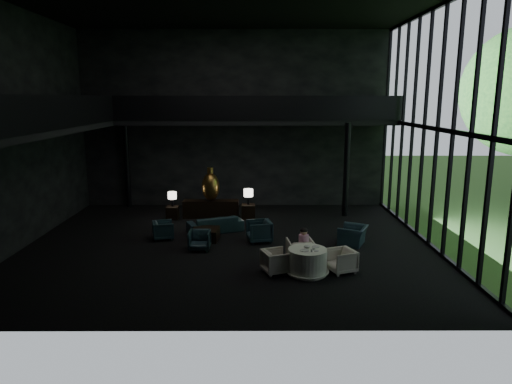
{
  "coord_description": "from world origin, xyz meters",
  "views": [
    {
      "loc": [
        0.88,
        -15.17,
        5.02
      ],
      "look_at": [
        0.94,
        0.5,
        1.77
      ],
      "focal_mm": 32.0,
      "sensor_mm": 36.0,
      "label": 1
    }
  ],
  "objects_px": {
    "side_table_left": "(173,213)",
    "lounge_armchair_south": "(200,240)",
    "dining_chair_east": "(341,260)",
    "table_lamp_left": "(172,196)",
    "console": "(211,209)",
    "bronze_urn": "(211,186)",
    "sofa": "(215,221)",
    "dining_chair_west": "(276,261)",
    "lounge_armchair_west": "(163,230)",
    "dining_chair_north": "(300,249)",
    "side_table_right": "(248,212)",
    "table_lamp_right": "(248,193)",
    "dining_table": "(307,263)",
    "window_armchair": "(353,233)",
    "lounge_armchair_east": "(259,229)",
    "child": "(304,238)"
  },
  "relations": [
    {
      "from": "table_lamp_left",
      "to": "lounge_armchair_east",
      "type": "height_order",
      "value": "table_lamp_left"
    },
    {
      "from": "side_table_right",
      "to": "dining_chair_north",
      "type": "relative_size",
      "value": 0.75
    },
    {
      "from": "dining_table",
      "to": "table_lamp_right",
      "type": "bearing_deg",
      "value": 106.02
    },
    {
      "from": "console",
      "to": "lounge_armchair_east",
      "type": "bearing_deg",
      "value": -58.86
    },
    {
      "from": "table_lamp_left",
      "to": "side_table_right",
      "type": "relative_size",
      "value": 0.99
    },
    {
      "from": "table_lamp_right",
      "to": "dining_chair_east",
      "type": "xyz_separation_m",
      "value": [
        2.79,
        -6.06,
        -0.72
      ]
    },
    {
      "from": "table_lamp_left",
      "to": "sofa",
      "type": "distance_m",
      "value": 2.82
    },
    {
      "from": "dining_chair_north",
      "to": "lounge_armchair_west",
      "type": "bearing_deg",
      "value": -33.14
    },
    {
      "from": "console",
      "to": "side_table_right",
      "type": "relative_size",
      "value": 3.83
    },
    {
      "from": "child",
      "to": "sofa",
      "type": "bearing_deg",
      "value": -47.85
    },
    {
      "from": "lounge_armchair_west",
      "to": "table_lamp_right",
      "type": "bearing_deg",
      "value": -62.66
    },
    {
      "from": "bronze_urn",
      "to": "child",
      "type": "height_order",
      "value": "bronze_urn"
    },
    {
      "from": "dining_chair_north",
      "to": "dining_chair_west",
      "type": "distance_m",
      "value": 1.19
    },
    {
      "from": "dining_chair_east",
      "to": "lounge_armchair_south",
      "type": "bearing_deg",
      "value": -135.29
    },
    {
      "from": "window_armchair",
      "to": "child",
      "type": "xyz_separation_m",
      "value": [
        -1.91,
        -1.76,
        0.36
      ]
    },
    {
      "from": "sofa",
      "to": "lounge_armchair_east",
      "type": "xyz_separation_m",
      "value": [
        1.66,
        -1.24,
        0.05
      ]
    },
    {
      "from": "console",
      "to": "bronze_urn",
      "type": "distance_m",
      "value": 0.97
    },
    {
      "from": "bronze_urn",
      "to": "sofa",
      "type": "distance_m",
      "value": 2.35
    },
    {
      "from": "console",
      "to": "lounge_armchair_east",
      "type": "height_order",
      "value": "lounge_armchair_east"
    },
    {
      "from": "dining_chair_east",
      "to": "table_lamp_left",
      "type": "bearing_deg",
      "value": -156.04
    },
    {
      "from": "lounge_armchair_east",
      "to": "side_table_left",
      "type": "bearing_deg",
      "value": -142.4
    },
    {
      "from": "table_lamp_left",
      "to": "side_table_right",
      "type": "height_order",
      "value": "table_lamp_left"
    },
    {
      "from": "window_armchair",
      "to": "dining_chair_east",
      "type": "xyz_separation_m",
      "value": [
        -0.89,
        -2.55,
        -0.05
      ]
    },
    {
      "from": "bronze_urn",
      "to": "dining_chair_east",
      "type": "height_order",
      "value": "bronze_urn"
    },
    {
      "from": "side_table_left",
      "to": "lounge_armchair_south",
      "type": "height_order",
      "value": "lounge_armchair_south"
    },
    {
      "from": "lounge_armchair_west",
      "to": "dining_table",
      "type": "relative_size",
      "value": 0.54
    },
    {
      "from": "console",
      "to": "lounge_armchair_south",
      "type": "xyz_separation_m",
      "value": [
        0.01,
        -4.22,
        -0.04
      ]
    },
    {
      "from": "side_table_left",
      "to": "table_lamp_left",
      "type": "bearing_deg",
      "value": 90.0
    },
    {
      "from": "side_table_right",
      "to": "lounge_armchair_west",
      "type": "relative_size",
      "value": 0.9
    },
    {
      "from": "dining_table",
      "to": "dining_chair_east",
      "type": "bearing_deg",
      "value": 8.31
    },
    {
      "from": "console",
      "to": "dining_table",
      "type": "xyz_separation_m",
      "value": [
        3.38,
        -6.38,
        -0.05
      ]
    },
    {
      "from": "sofa",
      "to": "window_armchair",
      "type": "bearing_deg",
      "value": 140.14
    },
    {
      "from": "child",
      "to": "dining_chair_east",
      "type": "bearing_deg",
      "value": 142.16
    },
    {
      "from": "side_table_left",
      "to": "sofa",
      "type": "xyz_separation_m",
      "value": [
        1.96,
        -1.89,
        0.13
      ]
    },
    {
      "from": "window_armchair",
      "to": "dining_chair_north",
      "type": "bearing_deg",
      "value": -23.9
    },
    {
      "from": "window_armchair",
      "to": "table_lamp_right",
      "type": "bearing_deg",
      "value": -108.02
    },
    {
      "from": "side_table_left",
      "to": "table_lamp_right",
      "type": "distance_m",
      "value": 3.3
    },
    {
      "from": "sofa",
      "to": "dining_chair_east",
      "type": "distance_m",
      "value": 5.77
    },
    {
      "from": "dining_chair_north",
      "to": "dining_chair_west",
      "type": "height_order",
      "value": "dining_chair_north"
    },
    {
      "from": "lounge_armchair_west",
      "to": "dining_chair_north",
      "type": "height_order",
      "value": "dining_chair_north"
    },
    {
      "from": "table_lamp_right",
      "to": "side_table_right",
      "type": "bearing_deg",
      "value": -90.0
    },
    {
      "from": "lounge_armchair_west",
      "to": "table_lamp_left",
      "type": "bearing_deg",
      "value": -12.73
    },
    {
      "from": "side_table_right",
      "to": "bronze_urn",
      "type": "bearing_deg",
      "value": 171.38
    },
    {
      "from": "dining_chair_north",
      "to": "dining_chair_east",
      "type": "height_order",
      "value": "dining_chair_north"
    },
    {
      "from": "window_armchair",
      "to": "dining_chair_north",
      "type": "distance_m",
      "value": 2.64
    },
    {
      "from": "table_lamp_right",
      "to": "dining_chair_north",
      "type": "height_order",
      "value": "table_lamp_right"
    },
    {
      "from": "lounge_armchair_south",
      "to": "dining_chair_north",
      "type": "bearing_deg",
      "value": -18.57
    },
    {
      "from": "console",
      "to": "dining_chair_west",
      "type": "relative_size",
      "value": 3.2
    },
    {
      "from": "side_table_right",
      "to": "table_lamp_right",
      "type": "height_order",
      "value": "table_lamp_right"
    },
    {
      "from": "dining_table",
      "to": "dining_chair_west",
      "type": "relative_size",
      "value": 1.73
    }
  ]
}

